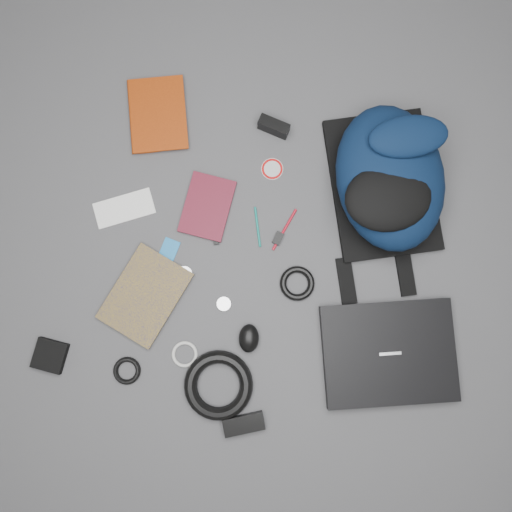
# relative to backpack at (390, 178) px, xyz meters

# --- Properties ---
(ground) EXTENTS (4.00, 4.00, 0.00)m
(ground) POSITION_rel_backpack_xyz_m (-0.38, -0.26, -0.11)
(ground) COLOR #4F4F51
(ground) RESTS_ON ground
(backpack) EXTENTS (0.45, 0.57, 0.21)m
(backpack) POSITION_rel_backpack_xyz_m (0.00, 0.00, 0.00)
(backpack) COLOR black
(backpack) RESTS_ON ground
(laptop) EXTENTS (0.45, 0.37, 0.04)m
(laptop) POSITION_rel_backpack_xyz_m (0.05, -0.53, -0.08)
(laptop) COLOR black
(laptop) RESTS_ON ground
(textbook_red) EXTENTS (0.23, 0.28, 0.03)m
(textbook_red) POSITION_rel_backpack_xyz_m (-0.83, 0.15, -0.09)
(textbook_red) COLOR maroon
(textbook_red) RESTS_ON ground
(comic_book) EXTENTS (0.30, 0.33, 0.02)m
(comic_book) POSITION_rel_backpack_xyz_m (-0.81, -0.37, -0.09)
(comic_book) COLOR #BA980D
(comic_book) RESTS_ON ground
(envelope) EXTENTS (0.21, 0.15, 0.00)m
(envelope) POSITION_rel_backpack_xyz_m (-0.82, -0.14, -0.10)
(envelope) COLOR white
(envelope) RESTS_ON ground
(dvd_case) EXTENTS (0.18, 0.22, 0.02)m
(dvd_case) POSITION_rel_backpack_xyz_m (-0.55, -0.12, -0.10)
(dvd_case) COLOR #490E1A
(dvd_case) RESTS_ON ground
(compact_camera) EXTENTS (0.11, 0.07, 0.06)m
(compact_camera) POSITION_rel_backpack_xyz_m (-0.36, 0.16, -0.08)
(compact_camera) COLOR black
(compact_camera) RESTS_ON ground
(sticker_disc) EXTENTS (0.08, 0.08, 0.00)m
(sticker_disc) POSITION_rel_backpack_xyz_m (-0.36, 0.03, -0.10)
(sticker_disc) COLOR silver
(sticker_disc) RESTS_ON ground
(pen_teal) EXTENTS (0.03, 0.13, 0.01)m
(pen_teal) POSITION_rel_backpack_xyz_m (-0.39, -0.17, -0.10)
(pen_teal) COLOR #0C7267
(pen_teal) RESTS_ON ground
(pen_red) EXTENTS (0.07, 0.14, 0.01)m
(pen_red) POSITION_rel_backpack_xyz_m (-0.30, -0.17, -0.10)
(pen_red) COLOR #A60C1D
(pen_red) RESTS_ON ground
(id_badge) EXTENTS (0.07, 0.09, 0.00)m
(id_badge) POSITION_rel_backpack_xyz_m (-0.66, -0.27, -0.10)
(id_badge) COLOR #176EB2
(id_badge) RESTS_ON ground
(usb_black) EXTENTS (0.03, 0.05, 0.01)m
(usb_black) POSITION_rel_backpack_xyz_m (-0.52, -0.21, -0.10)
(usb_black) COLOR black
(usb_black) RESTS_ON ground
(key_fob) EXTENTS (0.04, 0.05, 0.01)m
(key_fob) POSITION_rel_backpack_xyz_m (-0.32, -0.20, -0.10)
(key_fob) COLOR black
(key_fob) RESTS_ON ground
(mouse) EXTENTS (0.07, 0.09, 0.05)m
(mouse) POSITION_rel_backpack_xyz_m (-0.38, -0.52, -0.08)
(mouse) COLOR black
(mouse) RESTS_ON ground
(headphone_left) EXTENTS (0.05, 0.05, 0.01)m
(headphone_left) POSITION_rel_backpack_xyz_m (-0.61, -0.34, -0.10)
(headphone_left) COLOR #ABABAD
(headphone_left) RESTS_ON ground
(headphone_right) EXTENTS (0.05, 0.05, 0.01)m
(headphone_right) POSITION_rel_backpack_xyz_m (-0.47, -0.42, -0.10)
(headphone_right) COLOR silver
(headphone_right) RESTS_ON ground
(cable_coil) EXTENTS (0.14, 0.14, 0.02)m
(cable_coil) POSITION_rel_backpack_xyz_m (-0.25, -0.34, -0.09)
(cable_coil) COLOR black
(cable_coil) RESTS_ON ground
(power_brick) EXTENTS (0.14, 0.09, 0.03)m
(power_brick) POSITION_rel_backpack_xyz_m (-0.38, -0.78, -0.09)
(power_brick) COLOR black
(power_brick) RESTS_ON ground
(power_cord_coil) EXTENTS (0.23, 0.23, 0.04)m
(power_cord_coil) POSITION_rel_backpack_xyz_m (-0.46, -0.67, -0.08)
(power_cord_coil) COLOR black
(power_cord_coil) RESTS_ON ground
(pouch) EXTENTS (0.11, 0.11, 0.02)m
(pouch) POSITION_rel_backpack_xyz_m (-1.00, -0.63, -0.09)
(pouch) COLOR black
(pouch) RESTS_ON ground
(earbud_coil) EXTENTS (0.11, 0.11, 0.02)m
(earbud_coil) POSITION_rel_backpack_xyz_m (-0.75, -0.65, -0.10)
(earbud_coil) COLOR black
(earbud_coil) RESTS_ON ground
(white_cable_coil) EXTENTS (0.10, 0.10, 0.01)m
(white_cable_coil) POSITION_rel_backpack_xyz_m (-0.58, -0.59, -0.10)
(white_cable_coil) COLOR beige
(white_cable_coil) RESTS_ON ground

